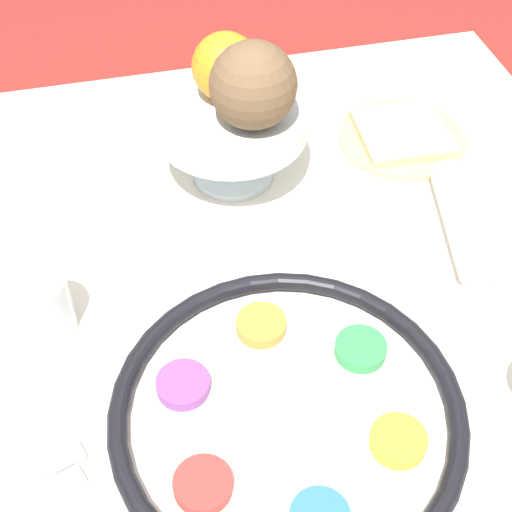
{
  "coord_description": "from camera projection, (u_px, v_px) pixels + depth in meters",
  "views": [
    {
      "loc": [
        -0.42,
        0.16,
        1.37
      ],
      "look_at": [
        0.1,
        0.03,
        0.79
      ],
      "focal_mm": 50.0,
      "sensor_mm": 36.0,
      "label": 1
    }
  ],
  "objects": [
    {
      "name": "coconut",
      "position": [
        256.0,
        85.0,
        0.82
      ],
      "size": [
        0.1,
        0.1,
        0.1
      ],
      "color": "brown",
      "rests_on": "fruit_stand"
    },
    {
      "name": "cup_near",
      "position": [
        40.0,
        305.0,
        0.75
      ],
      "size": [
        0.07,
        0.07,
        0.07
      ],
      "color": "silver",
      "rests_on": "dining_table"
    },
    {
      "name": "seder_plate",
      "position": [
        287.0,
        413.0,
        0.69
      ],
      "size": [
        0.35,
        0.35,
        0.03
      ],
      "color": "silver",
      "rests_on": "dining_table"
    },
    {
      "name": "napkin_roll",
      "position": [
        463.0,
        220.0,
        0.86
      ],
      "size": [
        0.18,
        0.08,
        0.05
      ],
      "color": "white",
      "rests_on": "dining_table"
    },
    {
      "name": "dining_table",
      "position": [
        295.0,
        493.0,
        1.04
      ],
      "size": [
        1.1,
        0.9,
        0.75
      ],
      "color": "silver",
      "rests_on": "ground_plane"
    },
    {
      "name": "bread_plate",
      "position": [
        402.0,
        136.0,
        0.99
      ],
      "size": [
        0.18,
        0.18,
        0.02
      ],
      "color": "tan",
      "rests_on": "dining_table"
    },
    {
      "name": "fruit_stand",
      "position": [
        232.0,
        126.0,
        0.89
      ],
      "size": [
        0.19,
        0.19,
        0.1
      ],
      "color": "silver",
      "rests_on": "dining_table"
    },
    {
      "name": "orange_fruit",
      "position": [
        226.0,
        67.0,
        0.86
      ],
      "size": [
        0.08,
        0.08,
        0.08
      ],
      "color": "orange",
      "rests_on": "fruit_stand"
    }
  ]
}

